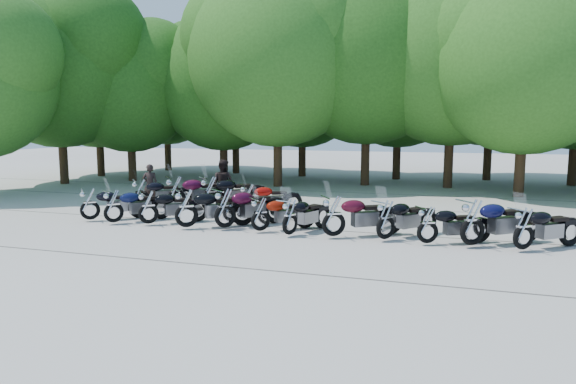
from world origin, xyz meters
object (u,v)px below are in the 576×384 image
(motorcycle_12, at_px, (141,192))
(motorcycle_5, at_px, (260,213))
(motorcycle_1, at_px, (113,205))
(rider_0, at_px, (150,185))
(motorcycle_4, at_px, (225,207))
(motorcycle_15, at_px, (249,198))
(motorcycle_8, at_px, (386,218))
(motorcycle_11, at_px, (524,227))
(motorcycle_2, at_px, (148,206))
(motorcycle_10, at_px, (473,221))
(motorcycle_9, at_px, (428,223))
(motorcycle_6, at_px, (290,216))
(motorcycle_0, at_px, (90,203))
(motorcycle_7, at_px, (334,214))
(motorcycle_13, at_px, (176,192))
(rider_1, at_px, (223,184))
(motorcycle_14, at_px, (210,192))
(motorcycle_3, at_px, (186,207))

(motorcycle_12, bearing_deg, motorcycle_5, -153.23)
(motorcycle_1, distance_m, rider_0, 3.73)
(motorcycle_4, relative_size, motorcycle_15, 1.13)
(motorcycle_8, relative_size, motorcycle_11, 1.01)
(motorcycle_1, distance_m, motorcycle_12, 2.89)
(rider_0, bearing_deg, motorcycle_2, 97.78)
(motorcycle_10, bearing_deg, motorcycle_9, 56.88)
(motorcycle_6, height_order, motorcycle_10, motorcycle_10)
(motorcycle_8, height_order, motorcycle_9, motorcycle_8)
(rider_0, bearing_deg, motorcycle_12, 74.47)
(motorcycle_0, distance_m, motorcycle_7, 8.06)
(motorcycle_10, xyz_separation_m, motorcycle_12, (-11.46, 2.68, -0.08))
(motorcycle_13, bearing_deg, motorcycle_15, -131.14)
(motorcycle_13, distance_m, rider_1, 1.85)
(motorcycle_11, bearing_deg, motorcycle_8, 48.57)
(motorcycle_0, height_order, rider_1, rider_1)
(motorcycle_2, bearing_deg, motorcycle_8, -131.52)
(motorcycle_5, bearing_deg, motorcycle_4, 43.13)
(motorcycle_12, height_order, motorcycle_15, motorcycle_12)
(motorcycle_4, xyz_separation_m, motorcycle_5, (1.14, -0.07, -0.12))
(motorcycle_2, height_order, motorcycle_11, motorcycle_11)
(motorcycle_2, bearing_deg, motorcycle_14, -57.68)
(motorcycle_1, relative_size, motorcycle_12, 0.98)
(motorcycle_4, height_order, motorcycle_10, motorcycle_10)
(motorcycle_13, bearing_deg, motorcycle_8, -150.89)
(motorcycle_1, height_order, motorcycle_2, motorcycle_1)
(motorcycle_15, height_order, rider_1, rider_1)
(motorcycle_2, height_order, motorcycle_10, motorcycle_10)
(motorcycle_0, bearing_deg, motorcycle_6, -131.74)
(rider_0, bearing_deg, motorcycle_0, 65.11)
(motorcycle_8, height_order, motorcycle_13, motorcycle_13)
(motorcycle_1, height_order, motorcycle_5, motorcycle_1)
(motorcycle_0, xyz_separation_m, motorcycle_11, (12.85, -0.16, 0.02))
(rider_0, height_order, rider_1, rider_1)
(motorcycle_0, relative_size, motorcycle_2, 0.99)
(motorcycle_7, distance_m, rider_1, 6.47)
(motorcycle_3, distance_m, motorcycle_13, 3.26)
(motorcycle_3, height_order, motorcycle_4, motorcycle_4)
(motorcycle_5, relative_size, motorcycle_12, 0.93)
(motorcycle_1, height_order, motorcycle_9, motorcycle_1)
(motorcycle_2, bearing_deg, motorcycle_1, 56.60)
(motorcycle_0, xyz_separation_m, motorcycle_14, (2.97, 2.72, 0.12))
(motorcycle_3, relative_size, motorcycle_9, 1.18)
(motorcycle_2, relative_size, motorcycle_11, 0.98)
(motorcycle_5, xyz_separation_m, motorcycle_6, (0.97, -0.24, 0.02))
(motorcycle_15, bearing_deg, motorcycle_11, -141.30)
(motorcycle_14, bearing_deg, motorcycle_13, 54.98)
(motorcycle_3, distance_m, motorcycle_6, 3.25)
(motorcycle_1, distance_m, motorcycle_7, 7.04)
(motorcycle_0, distance_m, rider_0, 3.43)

